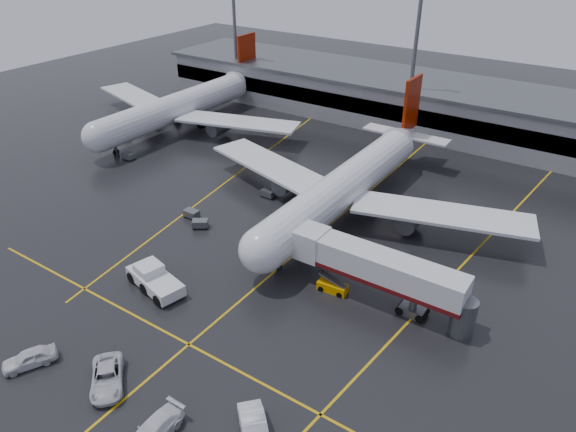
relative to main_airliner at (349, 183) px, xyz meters
The scene contains 22 objects.
ground 10.57m from the main_airliner, 90.00° to the right, with size 220.00×220.00×0.00m, color black.
apron_line_centre 10.57m from the main_airliner, 90.00° to the right, with size 0.25×90.00×0.02m, color gold.
apron_line_stop 31.98m from the main_airliner, 90.00° to the right, with size 60.00×0.25×0.02m, color gold.
apron_line_left 20.44m from the main_airliner, behind, with size 0.25×70.00×0.02m, color gold.
apron_line_right 18.49m from the main_airliner, ahead, with size 0.25×70.00×0.02m, color gold.
terminal 38.23m from the main_airliner, 90.00° to the left, with size 122.00×19.00×8.60m.
light_mast_left 56.34m from the main_airliner, 144.33° to the left, with size 3.00×1.20×25.45m.
light_mast_mid 34.26m from the main_airliner, 98.80° to the left, with size 3.00×1.20×25.45m.
main_airliner is the anchor object (origin of this frame).
second_airliner 43.68m from the main_airliner, 164.05° to the left, with size 48.80×45.60×14.10m.
jet_bridge 19.68m from the main_airliner, 52.90° to the right, with size 19.90×3.40×6.05m.
pushback_tractor 28.85m from the main_airliner, 108.80° to the right, with size 7.98×4.70×2.68m.
belt_loader 18.70m from the main_airliner, 66.60° to the right, with size 3.41×1.79×2.09m.
service_van_a 39.46m from the main_airliner, 93.57° to the right, with size 2.65×5.74×1.60m, color silver.
service_van_b 41.21m from the main_airliner, 83.16° to the right, with size 2.20×5.42×1.57m, color white.
service_van_c 38.54m from the main_airliner, 72.40° to the right, with size 1.96×5.61×1.85m, color white.
service_van_d 42.98m from the main_airliner, 103.72° to the right, with size 1.89×4.69×1.60m, color silver.
baggage_cart_a 20.51m from the main_airliner, 132.86° to the right, with size 2.38×2.21×1.12m.
baggage_cart_b 21.61m from the main_airliner, 140.78° to the right, with size 2.01×1.32×1.12m.
baggage_cart_c 12.28m from the main_airliner, 165.89° to the right, with size 2.02×1.33×1.12m.
baggage_cart_d 47.17m from the main_airliner, behind, with size 2.26×1.75×1.12m.
baggage_cart_e 39.18m from the main_airliner, behind, with size 2.12×1.50×1.12m.
Camera 1 is at (28.86, -48.01, 35.76)m, focal length 32.99 mm.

